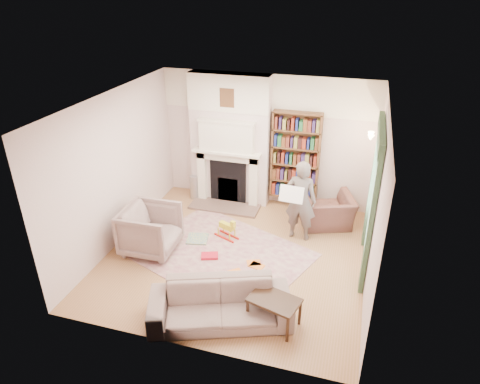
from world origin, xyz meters
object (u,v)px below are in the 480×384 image
(bookcase, at_px, (295,156))
(man_reading, at_px, (301,201))
(coffee_table, at_px, (274,311))
(rocking_horse, at_px, (226,228))
(armchair_reading, at_px, (326,211))
(paraffin_heater, at_px, (195,187))
(armchair_left, at_px, (150,230))
(sofa, at_px, (220,304))

(bookcase, distance_m, man_reading, 1.32)
(coffee_table, distance_m, rocking_horse, 2.40)
(bookcase, bearing_deg, armchair_reading, -38.20)
(bookcase, distance_m, rocking_horse, 2.14)
(armchair_reading, relative_size, coffee_table, 1.42)
(paraffin_heater, bearing_deg, rocking_horse, -49.44)
(bookcase, xyz_separation_m, armchair_left, (-2.18, -2.40, -0.74))
(bookcase, height_order, armchair_left, bookcase)
(sofa, xyz_separation_m, paraffin_heater, (-1.79, 3.52, -0.02))
(bookcase, height_order, rocking_horse, bookcase)
(armchair_reading, relative_size, rocking_horse, 2.07)
(rocking_horse, bearing_deg, man_reading, 40.97)
(armchair_left, height_order, coffee_table, armchair_left)
(coffee_table, bearing_deg, armchair_left, 170.52)
(armchair_left, bearing_deg, coffee_table, -117.03)
(bookcase, distance_m, sofa, 3.88)
(paraffin_heater, bearing_deg, bookcase, 6.30)
(man_reading, bearing_deg, rocking_horse, 21.86)
(armchair_reading, distance_m, coffee_table, 3.03)
(armchair_left, bearing_deg, paraffin_heater, -1.39)
(bookcase, distance_m, paraffin_heater, 2.37)
(man_reading, bearing_deg, paraffin_heater, -16.90)
(paraffin_heater, bearing_deg, armchair_reading, -7.20)
(coffee_table, height_order, rocking_horse, coffee_table)
(coffee_table, distance_m, paraffin_heater, 4.23)
(coffee_table, relative_size, rocking_horse, 1.45)
(armchair_reading, xyz_separation_m, coffee_table, (-0.41, -3.00, -0.10))
(armchair_left, distance_m, sofa, 2.25)
(armchair_left, distance_m, man_reading, 2.80)
(sofa, bearing_deg, bookcase, 63.78)
(armchair_reading, xyz_separation_m, man_reading, (-0.45, -0.60, 0.47))
(armchair_reading, height_order, rocking_horse, armchair_reading)
(bookcase, height_order, man_reading, bookcase)
(rocking_horse, bearing_deg, armchair_left, -123.62)
(bookcase, relative_size, armchair_reading, 1.85)
(armchair_reading, xyz_separation_m, rocking_horse, (-1.77, -1.02, -0.11))
(sofa, height_order, coffee_table, sofa)
(sofa, height_order, paraffin_heater, sofa)
(armchair_left, relative_size, man_reading, 0.60)
(bookcase, bearing_deg, man_reading, -74.71)
(armchair_reading, height_order, coffee_table, armchair_reading)
(armchair_reading, distance_m, man_reading, 0.88)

